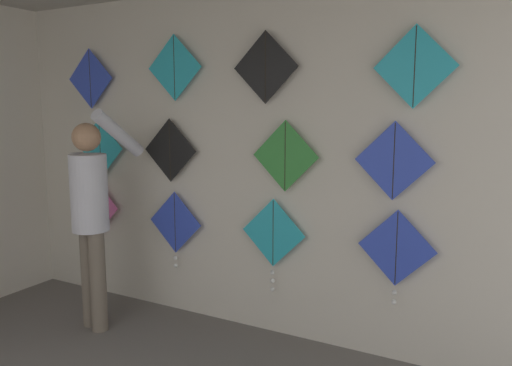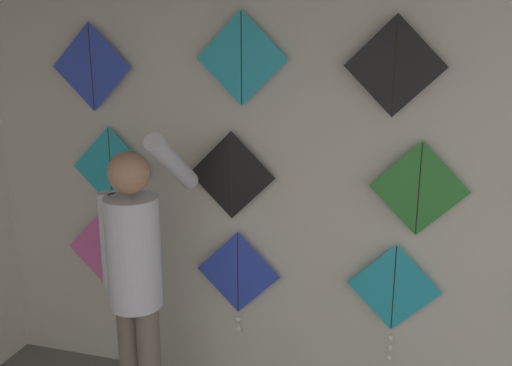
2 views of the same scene
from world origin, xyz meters
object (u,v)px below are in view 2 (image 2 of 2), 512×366
kite_9 (242,59)px  shopkeeper (136,272)px  kite_2 (393,294)px  kite_8 (91,67)px  kite_1 (238,276)px  kite_6 (419,189)px  kite_0 (105,250)px  kite_4 (111,168)px  kite_5 (232,176)px  kite_10 (395,66)px

kite_9 → shopkeeper: bearing=-127.6°
kite_2 → kite_8: 2.33m
kite_1 → kite_9: size_ratio=1.25×
kite_6 → kite_8: kite_8 is taller
kite_0 → kite_9: 1.63m
kite_1 → kite_0: bearing=180.0°
kite_1 → kite_4: (-0.87, 0.00, 0.66)m
kite_5 → kite_10: (0.94, 0.00, 0.68)m
kite_1 → kite_2: (0.98, -0.00, 0.01)m
kite_0 → kite_5: kite_5 is taller
kite_6 → kite_8: 2.13m
kite_0 → kite_1: size_ratio=0.80×
kite_2 → kite_5: 1.21m
kite_5 → kite_4: bearing=180.0°
kite_0 → kite_6: bearing=0.0°
kite_1 → kite_6: bearing=0.0°
kite_5 → kite_9: bearing=0.0°
kite_1 → kite_9: bearing=1.2°
kite_0 → kite_4: size_ratio=1.00×
shopkeeper → kite_6: size_ratio=3.33×
kite_1 → kite_8: size_ratio=1.25×
kite_1 → kite_9: (0.03, 0.00, 1.37)m
kite_2 → kite_1: bearing=180.0°
kite_0 → kite_4: kite_4 is taller
shopkeeper → kite_9: (0.44, 0.58, 1.14)m
kite_5 → kite_9: kite_9 is taller
kite_4 → kite_8: size_ratio=1.00×
kite_1 → kite_10: (0.90, 0.00, 1.34)m
shopkeeper → kite_5: (0.38, 0.58, 0.44)m
kite_1 → kite_5: kite_5 is taller
shopkeeper → kite_2: size_ratio=2.42×
kite_9 → kite_5: bearing=180.0°
kite_5 → kite_8: 1.12m
kite_8 → kite_1: bearing=-0.0°
kite_5 → kite_6: bearing=0.0°
kite_4 → kite_6: (1.94, 0.00, 0.01)m
kite_6 → kite_10: (-0.17, 0.00, 0.67)m
kite_8 → kite_9: (0.99, 0.00, 0.07)m
shopkeeper → kite_8: (-0.54, 0.58, 1.08)m
kite_1 → kite_2: size_ratio=0.91×
kite_4 → kite_5: bearing=0.0°
shopkeeper → kite_2: shopkeeper is taller
kite_8 → kite_5: bearing=0.0°
shopkeeper → kite_9: size_ratio=3.33×
shopkeeper → kite_1: size_ratio=2.66×
kite_0 → kite_9: (0.99, 0.00, 1.29)m
kite_4 → kite_9: bearing=0.0°
shopkeeper → kite_0: shopkeeper is taller
kite_2 → kite_9: bearing=179.9°
shopkeeper → kite_0: (-0.55, 0.58, -0.15)m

